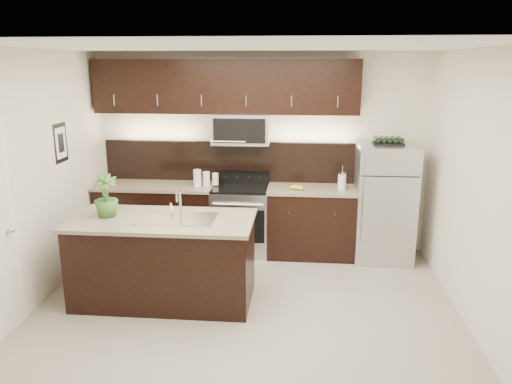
% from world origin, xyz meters
% --- Properties ---
extents(ground, '(4.50, 4.50, 0.00)m').
position_xyz_m(ground, '(0.00, 0.00, 0.00)').
color(ground, gray).
rests_on(ground, ground).
extents(room_walls, '(4.52, 4.02, 2.71)m').
position_xyz_m(room_walls, '(-0.11, -0.04, 1.70)').
color(room_walls, beige).
rests_on(room_walls, ground).
extents(counter_run, '(3.51, 0.65, 0.94)m').
position_xyz_m(counter_run, '(-0.46, 1.69, 0.47)').
color(counter_run, black).
rests_on(counter_run, ground).
extents(upper_fixtures, '(3.49, 0.40, 1.66)m').
position_xyz_m(upper_fixtures, '(-0.43, 1.84, 2.14)').
color(upper_fixtures, black).
rests_on(upper_fixtures, counter_run).
extents(island, '(1.96, 0.96, 0.94)m').
position_xyz_m(island, '(-0.91, 0.20, 0.47)').
color(island, black).
rests_on(island, ground).
extents(sink_faucet, '(0.84, 0.50, 0.28)m').
position_xyz_m(sink_faucet, '(-0.76, 0.21, 0.96)').
color(sink_faucet, silver).
rests_on(sink_faucet, island).
extents(refrigerator, '(0.75, 0.67, 1.55)m').
position_xyz_m(refrigerator, '(1.65, 1.63, 0.77)').
color(refrigerator, '#B2B2B7').
rests_on(refrigerator, ground).
extents(wine_rack, '(0.38, 0.24, 0.09)m').
position_xyz_m(wine_rack, '(1.65, 1.63, 1.59)').
color(wine_rack, black).
rests_on(wine_rack, refrigerator).
extents(plant, '(0.32, 0.32, 0.46)m').
position_xyz_m(plant, '(-1.53, 0.22, 1.17)').
color(plant, '#366528').
rests_on(plant, island).
extents(canisters, '(0.32, 0.20, 0.23)m').
position_xyz_m(canisters, '(-0.74, 1.68, 1.04)').
color(canisters, silver).
rests_on(canisters, counter_run).
extents(french_press, '(0.11, 0.11, 0.31)m').
position_xyz_m(french_press, '(1.09, 1.64, 1.06)').
color(french_press, silver).
rests_on(french_press, counter_run).
extents(bananas, '(0.22, 0.20, 0.06)m').
position_xyz_m(bananas, '(0.47, 1.61, 0.97)').
color(bananas, gold).
rests_on(bananas, counter_run).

